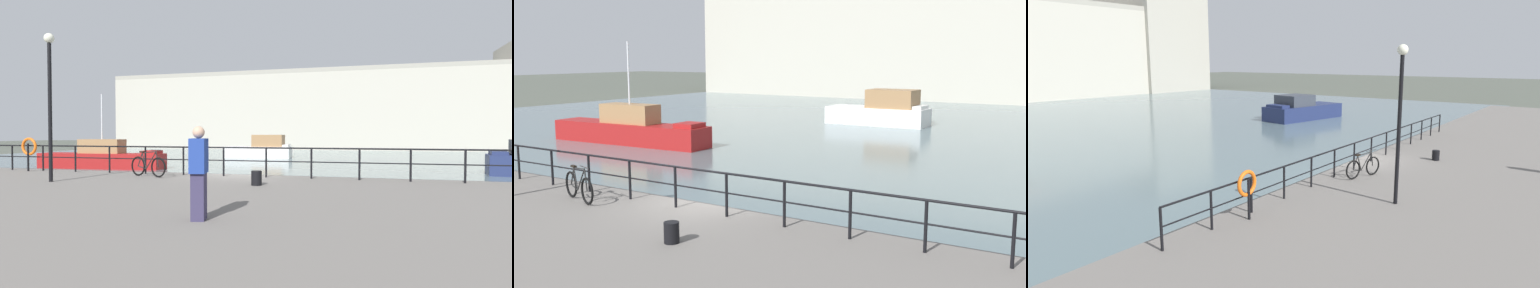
# 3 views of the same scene
# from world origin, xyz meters

# --- Properties ---
(ground_plane) EXTENTS (240.00, 240.00, 0.00)m
(ground_plane) POSITION_xyz_m (0.00, 0.00, 0.00)
(ground_plane) COLOR #4C5147
(water_basin) EXTENTS (80.00, 60.00, 0.01)m
(water_basin) POSITION_xyz_m (0.00, 30.20, 0.01)
(water_basin) COLOR slate
(water_basin) RESTS_ON ground_plane
(moored_cabin_cruiser) EXTENTS (9.93, 2.43, 5.63)m
(moored_cabin_cruiser) POSITION_xyz_m (-14.41, 11.54, 0.79)
(moored_cabin_cruiser) COLOR maroon
(moored_cabin_cruiser) RESTS_ON water_basin
(moored_white_yacht) EXTENTS (7.11, 2.63, 2.51)m
(moored_white_yacht) POSITION_xyz_m (-5.98, 27.51, 1.00)
(moored_white_yacht) COLOR white
(moored_white_yacht) RESTS_ON water_basin
(quay_railing) EXTENTS (20.96, 0.07, 1.08)m
(quay_railing) POSITION_xyz_m (-1.00, -0.75, 1.82)
(quay_railing) COLOR black
(quay_railing) RESTS_ON quay_promenade
(parked_bicycle) EXTENTS (1.71, 0.59, 0.98)m
(parked_bicycle) POSITION_xyz_m (-2.79, -1.62, 1.47)
(parked_bicycle) COLOR black
(parked_bicycle) RESTS_ON quay_promenade
(mooring_bollard) EXTENTS (0.32, 0.32, 0.44)m
(mooring_bollard) POSITION_xyz_m (1.65, -2.96, 1.30)
(mooring_bollard) COLOR black
(mooring_bollard) RESTS_ON quay_promenade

